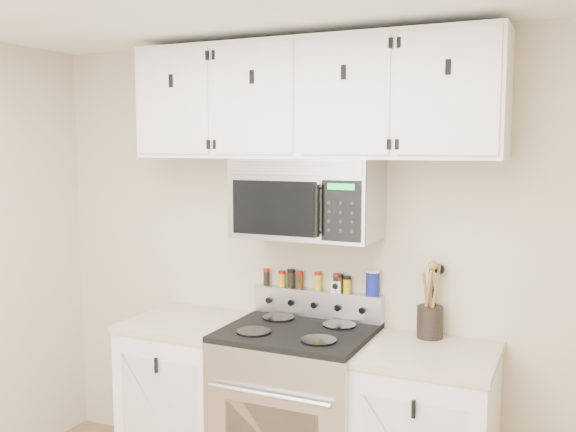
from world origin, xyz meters
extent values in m
cube|color=#BCAE8D|center=(0.00, 1.75, 1.25)|extent=(3.50, 0.01, 2.50)
cube|color=#B7B7BA|center=(0.00, 1.43, 0.46)|extent=(0.76, 0.65, 0.92)
cube|color=black|center=(0.00, 1.43, 0.94)|extent=(0.76, 0.65, 0.03)
cube|color=#B7B7BA|center=(0.00, 1.71, 1.03)|extent=(0.76, 0.08, 0.15)
cylinder|color=black|center=(-0.18, 1.28, 0.96)|extent=(0.18, 0.18, 0.01)
cylinder|color=black|center=(0.18, 1.28, 0.96)|extent=(0.18, 0.18, 0.01)
cylinder|color=black|center=(-0.18, 1.57, 0.96)|extent=(0.18, 0.18, 0.01)
cylinder|color=black|center=(0.18, 1.57, 0.96)|extent=(0.18, 0.18, 0.01)
cube|color=white|center=(-0.69, 1.45, 0.44)|extent=(0.62, 0.60, 0.88)
cube|color=tan|center=(-0.69, 1.45, 0.90)|extent=(0.64, 0.62, 0.04)
cube|color=tan|center=(0.69, 1.45, 0.90)|extent=(0.64, 0.62, 0.04)
cube|color=#9E9EA3|center=(0.00, 1.56, 1.63)|extent=(0.76, 0.38, 0.42)
cube|color=#B7B7BA|center=(0.00, 1.36, 1.80)|extent=(0.73, 0.01, 0.08)
cube|color=black|center=(-0.10, 1.36, 1.59)|extent=(0.47, 0.01, 0.28)
cube|color=black|center=(0.26, 1.36, 1.59)|extent=(0.20, 0.01, 0.30)
cylinder|color=black|center=(0.15, 1.33, 1.59)|extent=(0.03, 0.03, 0.26)
cube|color=white|center=(0.00, 1.58, 2.15)|extent=(2.00, 0.33, 0.62)
cube|color=white|center=(-0.75, 1.41, 2.15)|extent=(0.46, 0.01, 0.57)
cube|color=black|center=(-0.75, 1.41, 2.26)|extent=(0.02, 0.01, 0.07)
cube|color=white|center=(-0.25, 1.41, 2.15)|extent=(0.46, 0.01, 0.57)
cube|color=black|center=(-0.25, 1.41, 2.26)|extent=(0.03, 0.01, 0.07)
cube|color=white|center=(0.25, 1.41, 2.15)|extent=(0.46, 0.01, 0.57)
cube|color=black|center=(0.25, 1.41, 2.26)|extent=(0.03, 0.01, 0.07)
cube|color=white|center=(0.75, 1.41, 2.15)|extent=(0.46, 0.01, 0.57)
cube|color=black|center=(0.75, 1.41, 2.26)|extent=(0.02, 0.01, 0.07)
cylinder|color=black|center=(0.64, 1.66, 1.00)|extent=(0.13, 0.13, 0.17)
cylinder|color=olive|center=(0.64, 1.66, 1.13)|extent=(0.02, 0.02, 0.31)
cylinder|color=olive|center=(0.67, 1.65, 1.14)|extent=(0.02, 0.02, 0.33)
cylinder|color=olive|center=(0.62, 1.67, 1.12)|extent=(0.02, 0.02, 0.29)
cylinder|color=black|center=(0.66, 1.68, 1.13)|extent=(0.02, 0.02, 0.30)
cylinder|color=olive|center=(0.63, 1.64, 1.14)|extent=(0.02, 0.02, 0.32)
cube|color=white|center=(0.11, 1.71, 1.13)|extent=(0.06, 0.05, 0.06)
cylinder|color=navy|center=(0.32, 1.71, 1.16)|extent=(0.07, 0.07, 0.13)
cylinder|color=white|center=(0.32, 1.71, 1.23)|extent=(0.08, 0.08, 0.01)
cylinder|color=black|center=(-0.32, 1.71, 1.14)|extent=(0.04, 0.04, 0.08)
cylinder|color=#AF150D|center=(-0.32, 1.71, 1.19)|extent=(0.04, 0.04, 0.02)
cylinder|color=gold|center=(-0.22, 1.71, 1.14)|extent=(0.04, 0.04, 0.07)
cylinder|color=#A50C11|center=(-0.22, 1.71, 1.18)|extent=(0.04, 0.04, 0.02)
cylinder|color=black|center=(-0.16, 1.71, 1.14)|extent=(0.04, 0.04, 0.09)
cylinder|color=black|center=(-0.16, 1.71, 1.20)|extent=(0.04, 0.04, 0.02)
cylinder|color=#41280F|center=(-0.11, 1.71, 1.14)|extent=(0.04, 0.04, 0.08)
cylinder|color=#AA0D0D|center=(-0.11, 1.71, 1.19)|extent=(0.04, 0.04, 0.02)
cylinder|color=gold|center=(0.00, 1.71, 1.14)|extent=(0.04, 0.04, 0.09)
cylinder|color=#AF190D|center=(0.00, 1.71, 1.19)|extent=(0.04, 0.04, 0.02)
cylinder|color=black|center=(0.12, 1.71, 1.14)|extent=(0.05, 0.05, 0.09)
cylinder|color=#A70C18|center=(0.12, 1.71, 1.20)|extent=(0.05, 0.05, 0.02)
cylinder|color=#38260D|center=(0.13, 1.71, 1.14)|extent=(0.04, 0.04, 0.09)
cylinder|color=black|center=(0.13, 1.71, 1.19)|extent=(0.04, 0.04, 0.02)
cylinder|color=gold|center=(0.17, 1.71, 1.14)|extent=(0.04, 0.04, 0.08)
cylinder|color=black|center=(0.17, 1.71, 1.19)|extent=(0.04, 0.04, 0.02)
camera|label=1|loc=(1.31, -1.58, 1.91)|focal=40.00mm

